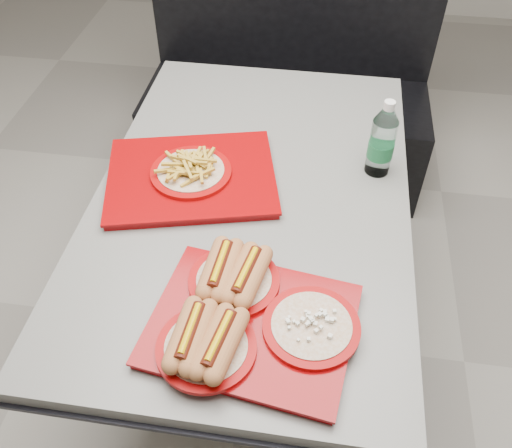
# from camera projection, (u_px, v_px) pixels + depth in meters

# --- Properties ---
(ground) EXTENTS (6.00, 6.00, 0.00)m
(ground) POSITION_uv_depth(u_px,v_px,m) (253.00, 335.00, 2.11)
(ground) COLOR gray
(ground) RESTS_ON ground
(diner_table) EXTENTS (0.92, 1.42, 0.75)m
(diner_table) POSITION_uv_depth(u_px,v_px,m) (252.00, 231.00, 1.69)
(diner_table) COLOR black
(diner_table) RESTS_ON ground
(booth_bench) EXTENTS (1.30, 0.57, 1.35)m
(booth_bench) POSITION_uv_depth(u_px,v_px,m) (287.00, 94.00, 2.58)
(booth_bench) COLOR black
(booth_bench) RESTS_ON ground
(tray_near) EXTENTS (0.50, 0.43, 0.10)m
(tray_near) POSITION_uv_depth(u_px,v_px,m) (244.00, 316.00, 1.22)
(tray_near) COLOR #880306
(tray_near) RESTS_ON diner_table
(tray_far) EXTENTS (0.57, 0.49, 0.10)m
(tray_far) POSITION_uv_depth(u_px,v_px,m) (191.00, 174.00, 1.59)
(tray_far) COLOR #880306
(tray_far) RESTS_ON diner_table
(water_bottle) EXTENTS (0.08, 0.08, 0.24)m
(water_bottle) POSITION_uv_depth(u_px,v_px,m) (382.00, 142.00, 1.56)
(water_bottle) COLOR silver
(water_bottle) RESTS_ON diner_table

